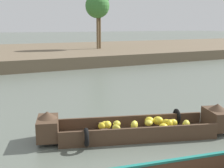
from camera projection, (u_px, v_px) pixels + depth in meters
name	position (u px, v px, depth m)	size (l,w,h in m)	color
ground_plane	(43.00, 100.00, 13.21)	(300.00, 300.00, 0.00)	#596056
banana_boat	(137.00, 127.00, 8.78)	(5.89, 2.78, 0.91)	#473323
palm_tree_mid	(97.00, 6.00, 29.81)	(2.51, 2.51, 5.68)	brown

